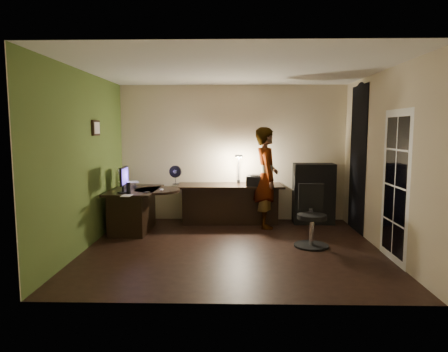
{
  "coord_description": "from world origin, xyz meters",
  "views": [
    {
      "loc": [
        0.01,
        -6.01,
        1.82
      ],
      "look_at": [
        -0.15,
        1.05,
        1.0
      ],
      "focal_mm": 32.0,
      "sensor_mm": 36.0,
      "label": 1
    }
  ],
  "objects_px": {
    "desk_right": "(230,204)",
    "person": "(266,178)",
    "cabinet": "(314,194)",
    "office_chair": "(312,216)",
    "monitor": "(123,183)",
    "desk_left": "(135,210)"
  },
  "relations": [
    {
      "from": "cabinet",
      "to": "monitor",
      "type": "relative_size",
      "value": 2.45
    },
    {
      "from": "cabinet",
      "to": "monitor",
      "type": "height_order",
      "value": "cabinet"
    },
    {
      "from": "cabinet",
      "to": "office_chair",
      "type": "bearing_deg",
      "value": -101.11
    },
    {
      "from": "desk_left",
      "to": "person",
      "type": "relative_size",
      "value": 0.71
    },
    {
      "from": "person",
      "to": "cabinet",
      "type": "bearing_deg",
      "value": -74.63
    },
    {
      "from": "monitor",
      "to": "office_chair",
      "type": "bearing_deg",
      "value": -11.51
    },
    {
      "from": "desk_right",
      "to": "monitor",
      "type": "relative_size",
      "value": 4.25
    },
    {
      "from": "office_chair",
      "to": "desk_left",
      "type": "bearing_deg",
      "value": 168.35
    },
    {
      "from": "desk_right",
      "to": "cabinet",
      "type": "height_order",
      "value": "cabinet"
    },
    {
      "from": "desk_right",
      "to": "monitor",
      "type": "distance_m",
      "value": 2.14
    },
    {
      "from": "desk_left",
      "to": "cabinet",
      "type": "height_order",
      "value": "cabinet"
    },
    {
      "from": "desk_right",
      "to": "cabinet",
      "type": "relative_size",
      "value": 1.74
    },
    {
      "from": "desk_right",
      "to": "person",
      "type": "distance_m",
      "value": 0.91
    },
    {
      "from": "desk_left",
      "to": "desk_right",
      "type": "xyz_separation_m",
      "value": [
        1.7,
        0.63,
        0.0
      ]
    },
    {
      "from": "desk_left",
      "to": "desk_right",
      "type": "bearing_deg",
      "value": 21.09
    },
    {
      "from": "desk_right",
      "to": "person",
      "type": "xyz_separation_m",
      "value": [
        0.67,
        -0.26,
        0.55
      ]
    },
    {
      "from": "monitor",
      "to": "office_chair",
      "type": "height_order",
      "value": "monitor"
    },
    {
      "from": "monitor",
      "to": "desk_left",
      "type": "bearing_deg",
      "value": 74.91
    },
    {
      "from": "cabinet",
      "to": "office_chair",
      "type": "relative_size",
      "value": 1.21
    },
    {
      "from": "office_chair",
      "to": "monitor",
      "type": "bearing_deg",
      "value": 176.08
    },
    {
      "from": "cabinet",
      "to": "person",
      "type": "relative_size",
      "value": 0.63
    },
    {
      "from": "desk_right",
      "to": "person",
      "type": "relative_size",
      "value": 1.09
    }
  ]
}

